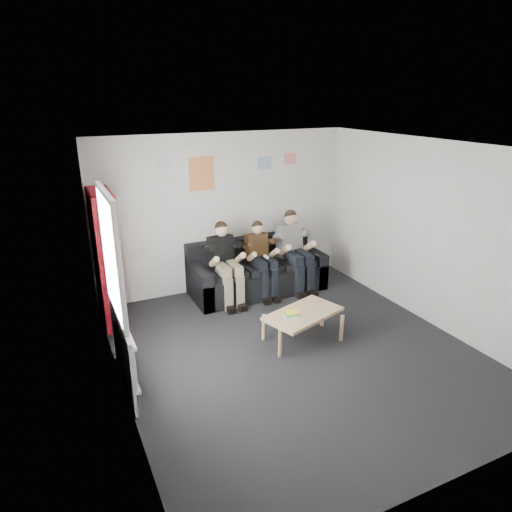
{
  "coord_description": "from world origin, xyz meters",
  "views": [
    {
      "loc": [
        -2.79,
        -4.63,
        3.29
      ],
      "look_at": [
        0.02,
        1.3,
        0.94
      ],
      "focal_mm": 32.0,
      "sensor_mm": 36.0,
      "label": 1
    }
  ],
  "objects_px": {
    "coffee_table": "(303,316)",
    "person_middle": "(262,259)",
    "sofa": "(257,273)",
    "person_right": "(295,251)",
    "bookshelf": "(107,259)",
    "person_left": "(226,264)"
  },
  "relations": [
    {
      "from": "person_left",
      "to": "bookshelf",
      "type": "bearing_deg",
      "value": 167.89
    },
    {
      "from": "coffee_table",
      "to": "person_middle",
      "type": "bearing_deg",
      "value": 84.43
    },
    {
      "from": "sofa",
      "to": "coffee_table",
      "type": "distance_m",
      "value": 1.85
    },
    {
      "from": "bookshelf",
      "to": "person_right",
      "type": "relative_size",
      "value": 1.44
    },
    {
      "from": "bookshelf",
      "to": "person_middle",
      "type": "bearing_deg",
      "value": -1.83
    },
    {
      "from": "sofa",
      "to": "person_right",
      "type": "xyz_separation_m",
      "value": [
        0.65,
        -0.21,
        0.37
      ]
    },
    {
      "from": "bookshelf",
      "to": "person_middle",
      "type": "relative_size",
      "value": 1.58
    },
    {
      "from": "person_left",
      "to": "person_right",
      "type": "bearing_deg",
      "value": -8.33
    },
    {
      "from": "bookshelf",
      "to": "coffee_table",
      "type": "xyz_separation_m",
      "value": [
        2.3,
        -1.76,
        -0.62
      ]
    },
    {
      "from": "bookshelf",
      "to": "coffee_table",
      "type": "height_order",
      "value": "bookshelf"
    },
    {
      "from": "sofa",
      "to": "bookshelf",
      "type": "relative_size",
      "value": 1.15
    },
    {
      "from": "person_left",
      "to": "person_middle",
      "type": "relative_size",
      "value": 1.05
    },
    {
      "from": "sofa",
      "to": "person_middle",
      "type": "xyz_separation_m",
      "value": [
        -0.0,
        -0.2,
        0.33
      ]
    },
    {
      "from": "person_middle",
      "to": "person_left",
      "type": "bearing_deg",
      "value": -177.09
    },
    {
      "from": "person_middle",
      "to": "person_right",
      "type": "relative_size",
      "value": 0.91
    },
    {
      "from": "sofa",
      "to": "person_left",
      "type": "relative_size",
      "value": 1.73
    },
    {
      "from": "sofa",
      "to": "bookshelf",
      "type": "bearing_deg",
      "value": -178.12
    },
    {
      "from": "person_middle",
      "to": "coffee_table",
      "type": "bearing_deg",
      "value": -92.99
    },
    {
      "from": "person_left",
      "to": "sofa",
      "type": "bearing_deg",
      "value": 9.46
    },
    {
      "from": "person_middle",
      "to": "sofa",
      "type": "bearing_deg",
      "value": 92.58
    },
    {
      "from": "sofa",
      "to": "bookshelf",
      "type": "height_order",
      "value": "bookshelf"
    },
    {
      "from": "coffee_table",
      "to": "person_middle",
      "type": "xyz_separation_m",
      "value": [
        0.16,
        1.64,
        0.27
      ]
    }
  ]
}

